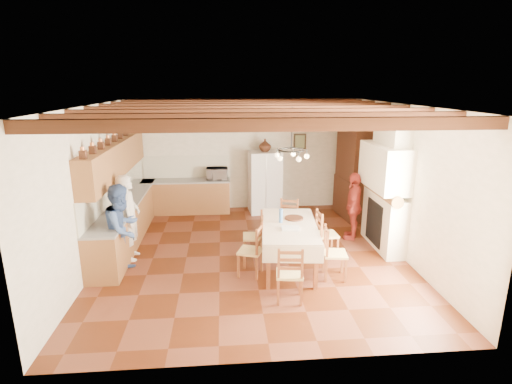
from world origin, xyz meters
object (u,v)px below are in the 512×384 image
microwave (217,174)px  chair_left_far (253,236)px  chair_end_near (290,273)px  dining_table (289,229)px  chair_right_near (335,253)px  chair_right_far (327,233)px  person_woman_blue (123,229)px  chair_left_near (250,250)px  hutch (353,174)px  refrigerator (265,182)px  chair_end_far (288,222)px  person_woman_red (354,206)px  person_man (129,217)px

microwave → chair_left_far: bearing=-78.8°
chair_left_far → chair_end_near: bearing=18.4°
dining_table → chair_end_near: size_ratio=2.12×
chair_left_far → chair_right_near: size_ratio=1.00×
chair_right_far → person_woman_blue: 3.92m
chair_left_near → hutch: bearing=157.1°
chair_right_far → hutch: bearing=-31.2°
refrigerator → dining_table: refrigerator is taller
refrigerator → hutch: (2.20, -0.60, 0.32)m
chair_end_far → chair_left_far: bearing=-120.6°
dining_table → chair_right_near: bearing=-34.6°
chair_end_far → person_woman_red: 1.52m
chair_right_near → person_man: bearing=80.2°
chair_end_near → dining_table: bearing=-91.4°
refrigerator → person_woman_red: refrigerator is taller
chair_left_far → person_man: size_ratio=0.56×
chair_end_near → chair_left_near: bearing=-51.9°
hutch → dining_table: hutch is taller
chair_left_far → chair_end_near: (0.45, -1.65, 0.00)m
chair_right_far → chair_end_far: 1.00m
refrigerator → chair_end_near: bearing=-96.0°
chair_left_near → chair_left_far: 0.70m
dining_table → chair_end_near: bearing=-98.9°
chair_right_near → dining_table: bearing=62.6°
refrigerator → person_woman_red: 2.74m
dining_table → chair_end_far: size_ratio=2.12×
chair_right_far → person_man: (-3.90, 0.23, 0.38)m
chair_end_far → microwave: size_ratio=1.70×
chair_left_near → chair_end_far: (0.92, 1.43, 0.00)m
chair_right_far → person_man: person_man is taller
chair_right_near → chair_end_far: same height
chair_right_far → person_woman_red: bearing=-45.9°
person_man → refrigerator: bearing=-50.9°
chair_right_far → person_woman_blue: bearing=92.3°
refrigerator → hutch: 2.30m
hutch → person_woman_blue: hutch is taller
person_woman_red → chair_end_far: bearing=-60.1°
chair_left_near → chair_end_far: bearing=167.2°
dining_table → chair_left_far: bearing=146.5°
chair_right_far → chair_left_near: bearing=109.9°
chair_right_near → chair_left_near: bearing=87.8°
refrigerator → chair_end_near: 4.64m
dining_table → chair_end_near: 1.27m
hutch → chair_left_near: hutch is taller
hutch → person_woman_blue: (-5.15, -2.78, -0.31)m
hutch → chair_end_near: (-2.29, -4.03, -0.67)m
person_woman_blue → refrigerator: bearing=-19.9°
hutch → dining_table: (-2.10, -2.81, -0.38)m
person_woman_red → microwave: person_woman_red is taller
person_man → chair_right_near: bearing=-110.9°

